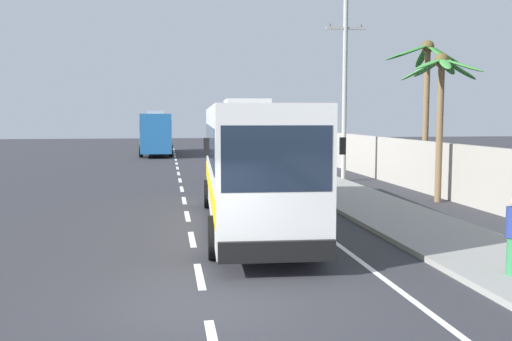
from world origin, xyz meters
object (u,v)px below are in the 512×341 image
object	(u,v)px
coach_bus_foreground	(250,160)
palm_nearest	(441,88)
coach_bus_far_lane	(156,132)
utility_pole_mid	(345,88)
palm_third	(426,81)
motorcycle_beside_bus	(283,177)

from	to	relation	value
coach_bus_foreground	palm_nearest	distance (m)	9.11
coach_bus_far_lane	utility_pole_mid	distance (m)	25.08
palm_nearest	palm_third	bearing A→B (deg)	73.02
coach_bus_far_lane	utility_pole_mid	bearing A→B (deg)	-66.20
palm_nearest	coach_bus_far_lane	bearing A→B (deg)	110.75
utility_pole_mid	palm_nearest	world-z (taller)	utility_pole_mid
motorcycle_beside_bus	utility_pole_mid	bearing A→B (deg)	41.66
coach_bus_foreground	palm_nearest	bearing A→B (deg)	24.44
coach_bus_far_lane	palm_nearest	size ratio (longest dim) A/B	2.02
coach_bus_foreground	motorcycle_beside_bus	world-z (taller)	coach_bus_foreground
motorcycle_beside_bus	coach_bus_foreground	bearing A→B (deg)	-108.65
coach_bus_far_lane	utility_pole_mid	size ratio (longest dim) A/B	1.27
motorcycle_beside_bus	coach_bus_far_lane	bearing A→B (deg)	103.07
coach_bus_far_lane	palm_nearest	world-z (taller)	palm_nearest
coach_bus_far_lane	palm_nearest	xyz separation A→B (m)	(11.51, -30.38, 2.44)
coach_bus_foreground	utility_pole_mid	xyz separation A→B (m)	(6.54, 11.20, 2.76)
coach_bus_far_lane	utility_pole_mid	xyz separation A→B (m)	(10.06, -22.81, 2.79)
coach_bus_foreground	palm_third	bearing A→B (deg)	38.56
motorcycle_beside_bus	palm_nearest	size ratio (longest dim) A/B	0.34
palm_nearest	palm_third	xyz separation A→B (m)	(1.11, 3.62, 0.50)
coach_bus_foreground	palm_third	world-z (taller)	palm_third
motorcycle_beside_bus	palm_third	size ratio (longest dim) A/B	0.29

